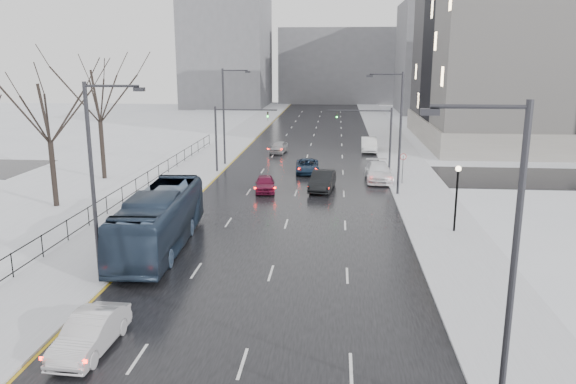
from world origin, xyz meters
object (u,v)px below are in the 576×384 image
(mast_signal_left, at_px, (227,131))
(no_uturn_sign, at_px, (403,160))
(bus, at_px, (160,220))
(tree_park_e, at_px, (105,179))
(sedan_right_far, at_px, (378,172))
(streetlight_r_mid, at_px, (398,127))
(streetlight_l_far, at_px, (226,112))
(sedan_right_near, at_px, (322,181))
(streetlight_l_near, at_px, (96,174))
(sedan_left_near, at_px, (90,333))
(mast_signal_right, at_px, (379,133))
(sedan_right_cross, at_px, (307,166))
(streetlight_r_near, at_px, (506,256))
(lamppost_r_mid, at_px, (457,189))
(tree_park_d, at_px, (57,207))
(sedan_center_near, at_px, (265,184))
(sedan_center_far, at_px, (279,147))
(sedan_right_distant, at_px, (369,145))

(mast_signal_left, bearing_deg, no_uturn_sign, -13.60)
(mast_signal_left, xyz_separation_m, bus, (0.33, -22.54, -2.34))
(tree_park_e, height_order, bus, tree_park_e)
(sedan_right_far, bearing_deg, streetlight_r_mid, -80.70)
(streetlight_l_far, bearing_deg, no_uturn_sign, -24.73)
(tree_park_e, bearing_deg, sedan_right_near, -7.87)
(streetlight_r_mid, height_order, mast_signal_left, streetlight_r_mid)
(streetlight_l_near, xyz_separation_m, sedan_left_near, (2.18, -6.54, -4.85))
(mast_signal_left, distance_m, sedan_right_near, 12.13)
(mast_signal_right, xyz_separation_m, sedan_right_cross, (-6.83, 0.54, -3.40))
(streetlight_r_near, bearing_deg, lamppost_r_mid, 81.94)
(tree_park_d, distance_m, streetlight_r_near, 35.80)
(sedan_right_far, bearing_deg, tree_park_d, -156.21)
(streetlight_l_near, relative_size, sedan_right_near, 1.99)
(sedan_center_near, bearing_deg, no_uturn_sign, 10.02)
(sedan_center_near, relative_size, sedan_right_near, 0.80)
(no_uturn_sign, distance_m, sedan_left_near, 34.14)
(streetlight_l_near, height_order, streetlight_l_far, same)
(bus, relative_size, sedan_center_far, 3.04)
(tree_park_e, distance_m, mast_signal_left, 12.29)
(bus, xyz_separation_m, sedan_right_far, (14.20, 19.97, -0.89))
(tree_park_d, bearing_deg, streetlight_l_near, -55.47)
(tree_park_d, bearing_deg, mast_signal_right, 29.12)
(no_uturn_sign, xyz_separation_m, sedan_left_near, (-15.19, -30.54, -1.53))
(tree_park_d, height_order, sedan_right_cross, tree_park_d)
(mast_signal_left, height_order, sedan_center_far, mast_signal_left)
(sedan_center_near, bearing_deg, mast_signal_right, 30.36)
(bus, bearing_deg, streetlight_r_near, -48.59)
(sedan_left_near, bearing_deg, mast_signal_right, 71.13)
(sedan_center_far, distance_m, sedan_right_distant, 10.85)
(no_uturn_sign, height_order, sedan_right_near, no_uturn_sign)
(sedan_right_far, distance_m, sedan_right_distant, 16.42)
(no_uturn_sign, bearing_deg, sedan_center_far, 128.35)
(mast_signal_right, bearing_deg, sedan_center_far, 131.93)
(sedan_left_near, distance_m, bus, 12.08)
(mast_signal_left, relative_size, sedan_right_near, 1.29)
(streetlight_r_mid, bearing_deg, mast_signal_left, 152.69)
(streetlight_l_near, height_order, bus, streetlight_l_near)
(sedan_center_near, distance_m, sedan_right_far, 11.09)
(lamppost_r_mid, height_order, mast_signal_left, mast_signal_left)
(tree_park_d, distance_m, sedan_left_near, 23.70)
(mast_signal_left, xyz_separation_m, sedan_right_distant, (14.53, 13.85, -3.21))
(sedan_right_far, bearing_deg, sedan_right_cross, 154.35)
(no_uturn_sign, distance_m, sedan_right_far, 2.84)
(sedan_center_near, relative_size, sedan_right_cross, 0.84)
(streetlight_r_near, relative_size, bus, 0.81)
(lamppost_r_mid, relative_size, sedan_right_cross, 0.89)
(no_uturn_sign, xyz_separation_m, sedan_center_near, (-11.84, -3.68, -1.58))
(tree_park_e, height_order, sedan_right_far, tree_park_e)
(no_uturn_sign, bearing_deg, streetlight_l_near, -125.89)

